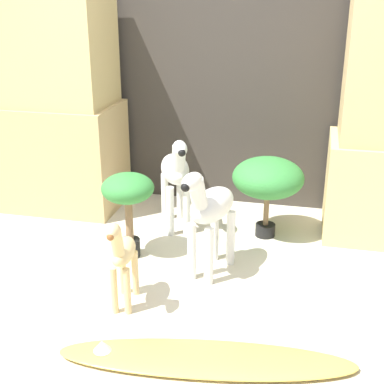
{
  "coord_description": "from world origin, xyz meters",
  "views": [
    {
      "loc": [
        0.63,
        -2.19,
        1.58
      ],
      "look_at": [
        -0.07,
        0.8,
        0.37
      ],
      "focal_mm": 50.0,
      "sensor_mm": 36.0,
      "label": 1
    }
  ],
  "objects_px": {
    "zebra_right": "(210,210)",
    "zebra_left": "(176,173)",
    "potted_palm_front": "(128,194)",
    "giraffe_figurine": "(122,256)",
    "surfboard": "(204,359)",
    "potted_palm_back": "(268,179)"
  },
  "relations": [
    {
      "from": "zebra_right",
      "to": "zebra_left",
      "type": "distance_m",
      "value": 0.65
    },
    {
      "from": "zebra_right",
      "to": "potted_palm_front",
      "type": "height_order",
      "value": "zebra_right"
    },
    {
      "from": "giraffe_figurine",
      "to": "surfboard",
      "type": "xyz_separation_m",
      "value": [
        0.5,
        -0.35,
        -0.27
      ]
    },
    {
      "from": "zebra_right",
      "to": "potted_palm_front",
      "type": "relative_size",
      "value": 1.26
    },
    {
      "from": "giraffe_figurine",
      "to": "potted_palm_back",
      "type": "xyz_separation_m",
      "value": [
        0.63,
        1.01,
        0.11
      ]
    },
    {
      "from": "zebra_left",
      "to": "potted_palm_front",
      "type": "relative_size",
      "value": 1.26
    },
    {
      "from": "giraffe_figurine",
      "to": "surfboard",
      "type": "relative_size",
      "value": 0.39
    },
    {
      "from": "giraffe_figurine",
      "to": "zebra_right",
      "type": "bearing_deg",
      "value": 50.29
    },
    {
      "from": "zebra_left",
      "to": "surfboard",
      "type": "bearing_deg",
      "value": -70.35
    },
    {
      "from": "zebra_right",
      "to": "potted_palm_front",
      "type": "bearing_deg",
      "value": 169.37
    },
    {
      "from": "potted_palm_front",
      "to": "surfboard",
      "type": "xyz_separation_m",
      "value": [
        0.65,
        -0.88,
        -0.39
      ]
    },
    {
      "from": "zebra_right",
      "to": "zebra_left",
      "type": "bearing_deg",
      "value": 121.64
    },
    {
      "from": "zebra_right",
      "to": "giraffe_figurine",
      "type": "relative_size",
      "value": 1.27
    },
    {
      "from": "surfboard",
      "to": "zebra_right",
      "type": "bearing_deg",
      "value": 99.83
    },
    {
      "from": "giraffe_figurine",
      "to": "potted_palm_back",
      "type": "distance_m",
      "value": 1.19
    },
    {
      "from": "potted_palm_front",
      "to": "surfboard",
      "type": "distance_m",
      "value": 1.16
    },
    {
      "from": "giraffe_figurine",
      "to": "potted_palm_front",
      "type": "relative_size",
      "value": 1.0
    },
    {
      "from": "zebra_right",
      "to": "zebra_left",
      "type": "xyz_separation_m",
      "value": [
        -0.34,
        0.56,
        0.0
      ]
    },
    {
      "from": "zebra_right",
      "to": "potted_palm_front",
      "type": "distance_m",
      "value": 0.52
    },
    {
      "from": "zebra_left",
      "to": "potted_palm_back",
      "type": "distance_m",
      "value": 0.61
    },
    {
      "from": "potted_palm_back",
      "to": "surfboard",
      "type": "relative_size",
      "value": 0.4
    },
    {
      "from": "potted_palm_front",
      "to": "zebra_left",
      "type": "bearing_deg",
      "value": 69.56
    }
  ]
}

